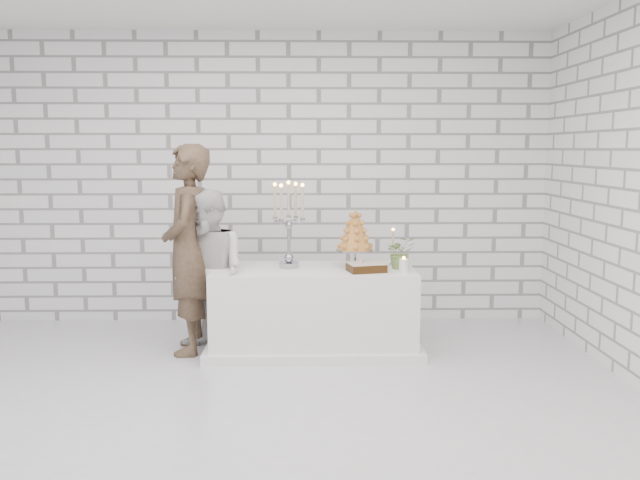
{
  "coord_description": "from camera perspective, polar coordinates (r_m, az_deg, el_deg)",
  "views": [
    {
      "loc": [
        0.5,
        -4.38,
        1.82
      ],
      "look_at": [
        0.61,
        1.13,
        1.05
      ],
      "focal_mm": 36.97,
      "sensor_mm": 36.0,
      "label": 1
    }
  ],
  "objects": [
    {
      "name": "ground",
      "position": [
        4.77,
        -7.28,
        -14.56
      ],
      "size": [
        6.0,
        5.0,
        0.01
      ],
      "primitive_type": "cube",
      "color": "silver",
      "rests_on": "ground"
    },
    {
      "name": "wall_back",
      "position": [
        6.9,
        -5.28,
        5.26
      ],
      "size": [
        6.0,
        0.01,
        3.0
      ],
      "primitive_type": "cube",
      "color": "white",
      "rests_on": "ground"
    },
    {
      "name": "wall_front",
      "position": [
        1.97,
        -15.84,
        -1.68
      ],
      "size": [
        6.0,
        0.01,
        3.0
      ],
      "primitive_type": "cube",
      "color": "white",
      "rests_on": "ground"
    },
    {
      "name": "cake_table",
      "position": [
        5.99,
        -0.56,
        -6.01
      ],
      "size": [
        1.8,
        0.8,
        0.75
      ],
      "primitive_type": "cube",
      "color": "white",
      "rests_on": "ground"
    },
    {
      "name": "groom",
      "position": [
        5.95,
        -11.37,
        -0.82
      ],
      "size": [
        0.5,
        0.71,
        1.86
      ],
      "primitive_type": "imported",
      "rotation": [
        0.0,
        0.0,
        -1.48
      ],
      "color": "#412E1F",
      "rests_on": "ground"
    },
    {
      "name": "bride",
      "position": [
        5.89,
        -9.51,
        -2.78
      ],
      "size": [
        0.9,
        0.89,
        1.47
      ],
      "primitive_type": "imported",
      "rotation": [
        0.0,
        0.0,
        -0.75
      ],
      "color": "silver",
      "rests_on": "ground"
    },
    {
      "name": "candelabra",
      "position": [
        5.9,
        -2.72,
        1.34
      ],
      "size": [
        0.4,
        0.4,
        0.78
      ],
      "primitive_type": null,
      "rotation": [
        0.0,
        0.0,
        0.33
      ],
      "color": "#95959E",
      "rests_on": "cake_table"
    },
    {
      "name": "croquembouche",
      "position": [
        5.93,
        3.05,
        0.14
      ],
      "size": [
        0.38,
        0.38,
        0.53
      ],
      "primitive_type": null,
      "rotation": [
        0.0,
        0.0,
        -0.13
      ],
      "color": "#B66E2B",
      "rests_on": "cake_table"
    },
    {
      "name": "chocolate_cake",
      "position": [
        5.77,
        4.04,
        -2.35
      ],
      "size": [
        0.36,
        0.29,
        0.08
      ],
      "primitive_type": "cube",
      "rotation": [
        0.0,
        0.0,
        0.24
      ],
      "color": "black",
      "rests_on": "cake_table"
    },
    {
      "name": "pillar_candle",
      "position": [
        5.75,
        7.25,
        -2.22
      ],
      "size": [
        0.08,
        0.08,
        0.12
      ],
      "primitive_type": "cylinder",
      "rotation": [
        0.0,
        0.0,
        0.06
      ],
      "color": "white",
      "rests_on": "cake_table"
    },
    {
      "name": "extra_taper",
      "position": [
        6.1,
        6.33,
        -0.67
      ],
      "size": [
        0.06,
        0.06,
        0.32
      ],
      "primitive_type": "cylinder",
      "rotation": [
        0.0,
        0.0,
        -0.06
      ],
      "color": "#C5AD8C",
      "rests_on": "cake_table"
    },
    {
      "name": "flowers",
      "position": [
        5.93,
        6.97,
        -1.08
      ],
      "size": [
        0.29,
        0.26,
        0.29
      ],
      "primitive_type": "imported",
      "rotation": [
        0.0,
        0.0,
        0.13
      ],
      "color": "#557539",
      "rests_on": "cake_table"
    }
  ]
}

